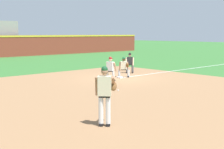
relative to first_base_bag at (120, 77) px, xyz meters
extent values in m
plane|color=#336B2D|center=(0.00, 0.00, -0.04)|extent=(160.00, 160.00, 0.00)
cube|color=#936B47|center=(-3.77, -3.60, -0.04)|extent=(18.00, 18.00, 0.01)
cube|color=white|center=(7.48, 0.00, -0.04)|extent=(14.96, 0.10, 0.00)
cube|color=white|center=(0.00, 0.00, 0.00)|extent=(0.38, 0.38, 0.09)
sphere|color=white|center=(-3.22, -3.21, -0.01)|extent=(0.07, 0.07, 0.07)
cube|color=black|center=(-7.60, -7.10, 0.00)|extent=(0.26, 0.26, 0.09)
cylinder|color=white|center=(-7.62, -7.13, 0.46)|extent=(0.15, 0.15, 0.84)
cube|color=black|center=(-7.44, -7.26, 0.00)|extent=(0.26, 0.26, 0.09)
cylinder|color=white|center=(-7.47, -7.29, 0.46)|extent=(0.15, 0.15, 0.84)
cube|color=black|center=(-7.55, -7.21, 0.90)|extent=(0.38, 0.38, 0.06)
cube|color=beige|center=(-7.55, -7.21, 1.22)|extent=(0.45, 0.46, 0.60)
sphere|color=#9E7051|center=(-7.53, -7.19, 1.65)|extent=(0.21, 0.21, 0.21)
sphere|color=#194C28|center=(-7.53, -7.19, 1.72)|extent=(0.20, 0.20, 0.20)
cube|color=#194C28|center=(-7.47, -7.13, 1.69)|extent=(0.20, 0.20, 0.02)
cylinder|color=#9E7051|center=(-7.67, -6.97, 1.19)|extent=(0.20, 0.20, 0.59)
cylinder|color=#9E7051|center=(-7.16, -7.18, 1.31)|extent=(0.44, 0.43, 0.41)
ellipsoid|color=brown|center=(-7.10, -7.12, 1.14)|extent=(0.35, 0.35, 0.34)
cube|color=black|center=(0.62, -0.11, 0.00)|extent=(0.27, 0.26, 0.09)
cylinder|color=white|center=(0.65, -0.08, 0.23)|extent=(0.15, 0.15, 0.40)
cube|color=black|center=(0.21, 0.33, 0.00)|extent=(0.27, 0.26, 0.09)
cylinder|color=white|center=(0.24, 0.36, 0.23)|extent=(0.15, 0.15, 0.40)
cube|color=black|center=(0.44, 0.14, 0.46)|extent=(0.38, 0.39, 0.06)
cube|color=beige|center=(0.44, 0.14, 0.73)|extent=(0.45, 0.46, 0.52)
sphere|color=brown|center=(0.43, 0.13, 1.12)|extent=(0.21, 0.21, 0.21)
sphere|color=#194C28|center=(0.43, 0.13, 1.20)|extent=(0.20, 0.20, 0.20)
cube|color=#194C28|center=(0.36, 0.07, 1.17)|extent=(0.20, 0.20, 0.02)
cylinder|color=brown|center=(0.31, -0.32, 0.88)|extent=(0.49, 0.46, 0.24)
cylinder|color=brown|center=(0.20, 0.26, 0.67)|extent=(0.24, 0.23, 0.58)
ellipsoid|color=brown|center=(0.15, -0.47, 0.80)|extent=(0.30, 0.29, 0.35)
cube|color=black|center=(-1.35, -0.30, 0.00)|extent=(0.28, 0.20, 0.09)
cylinder|color=white|center=(-1.39, -0.32, 0.28)|extent=(0.15, 0.15, 0.50)
cube|color=black|center=(-1.21, -0.68, 0.00)|extent=(0.28, 0.20, 0.09)
cylinder|color=white|center=(-1.24, -0.69, 0.28)|extent=(0.15, 0.15, 0.50)
cube|color=black|center=(-1.32, -0.50, 0.55)|extent=(0.31, 0.39, 0.06)
cube|color=white|center=(-1.32, -0.50, 0.85)|extent=(0.37, 0.46, 0.54)
sphere|color=tan|center=(-1.30, -0.50, 1.25)|extent=(0.21, 0.21, 0.21)
sphere|color=maroon|center=(-1.30, -0.50, 1.32)|extent=(0.20, 0.20, 0.20)
cube|color=maroon|center=(-1.21, -0.46, 1.29)|extent=(0.16, 0.20, 0.02)
cylinder|color=tan|center=(-1.27, -0.22, 0.81)|extent=(0.34, 0.20, 0.56)
cylinder|color=tan|center=(-1.09, -0.68, 0.81)|extent=(0.34, 0.20, 0.56)
cube|color=black|center=(2.35, 1.20, 0.00)|extent=(0.27, 0.25, 0.09)
cylinder|color=#515154|center=(2.38, 1.22, 0.28)|extent=(0.15, 0.15, 0.50)
cube|color=black|center=(2.09, 1.50, 0.00)|extent=(0.27, 0.25, 0.09)
cylinder|color=#515154|center=(2.12, 1.52, 0.28)|extent=(0.15, 0.15, 0.50)
cube|color=black|center=(2.25, 1.37, 0.55)|extent=(0.37, 0.39, 0.06)
cube|color=#232326|center=(2.25, 1.37, 0.85)|extent=(0.44, 0.46, 0.54)
sphere|color=#DBB28E|center=(2.23, 1.36, 1.25)|extent=(0.21, 0.21, 0.21)
sphere|color=black|center=(2.23, 1.36, 1.32)|extent=(0.20, 0.20, 0.20)
cube|color=black|center=(2.17, 1.30, 1.29)|extent=(0.19, 0.20, 0.02)
cylinder|color=#DBB28E|center=(2.30, 1.09, 0.81)|extent=(0.31, 0.28, 0.56)
cylinder|color=#DBB28E|center=(1.97, 1.47, 0.81)|extent=(0.31, 0.28, 0.56)
cube|color=maroon|center=(2.15, 23.47, 2.90)|extent=(0.47, 0.20, 0.44)
cube|color=maroon|center=(2.76, 23.47, 2.90)|extent=(0.47, 0.20, 0.44)
cube|color=maroon|center=(3.38, 23.47, 2.90)|extent=(0.47, 0.20, 0.44)
cube|color=maroon|center=(2.76, 24.32, 3.45)|extent=(0.47, 0.20, 0.44)
cube|color=maroon|center=(3.38, 24.32, 3.45)|extent=(0.47, 0.20, 0.44)
cube|color=maroon|center=(2.76, 25.17, 4.00)|extent=(0.47, 0.20, 0.44)
cube|color=maroon|center=(3.38, 25.17, 4.00)|extent=(0.47, 0.20, 0.44)
camera|label=1|loc=(-13.63, -14.27, 2.80)|focal=50.00mm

